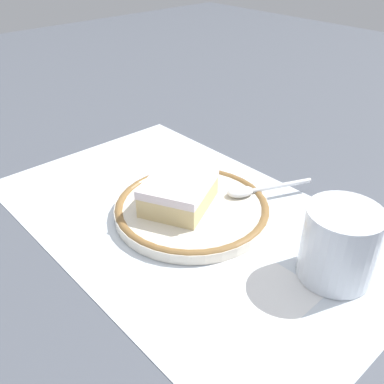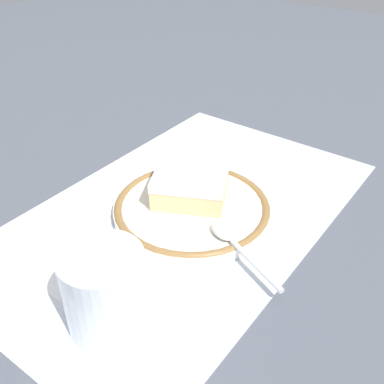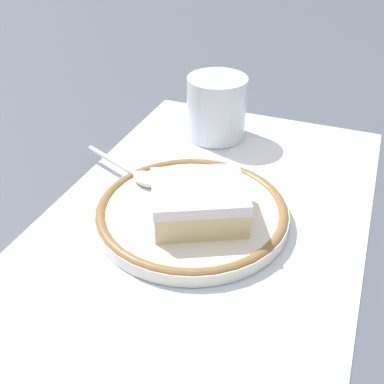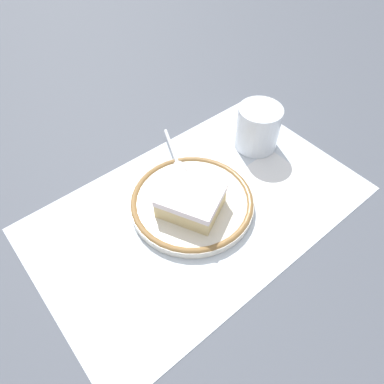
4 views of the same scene
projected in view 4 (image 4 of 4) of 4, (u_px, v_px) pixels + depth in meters
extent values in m
plane|color=#4C515B|center=(200.00, 208.00, 0.58)|extent=(2.40, 2.40, 0.00)
cube|color=silver|center=(200.00, 208.00, 0.58)|extent=(0.52, 0.32, 0.00)
cylinder|color=silver|center=(192.00, 203.00, 0.58)|extent=(0.20, 0.20, 0.01)
torus|color=olive|center=(192.00, 201.00, 0.57)|extent=(0.20, 0.20, 0.01)
cube|color=beige|center=(190.00, 203.00, 0.55)|extent=(0.11, 0.11, 0.03)
cube|color=white|center=(190.00, 195.00, 0.54)|extent=(0.11, 0.11, 0.01)
ellipsoid|color=silver|center=(180.00, 168.00, 0.61)|extent=(0.04, 0.04, 0.01)
cylinder|color=silver|center=(171.00, 146.00, 0.65)|extent=(0.04, 0.08, 0.01)
cylinder|color=silver|center=(258.00, 128.00, 0.64)|extent=(0.08, 0.08, 0.08)
cylinder|color=#B7722D|center=(256.00, 138.00, 0.66)|extent=(0.07, 0.07, 0.03)
cube|color=white|center=(273.00, 180.00, 0.62)|extent=(0.11, 0.11, 0.00)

